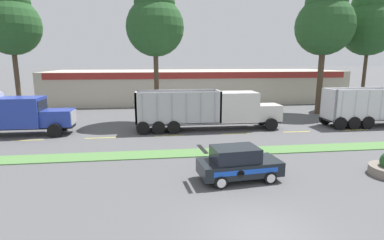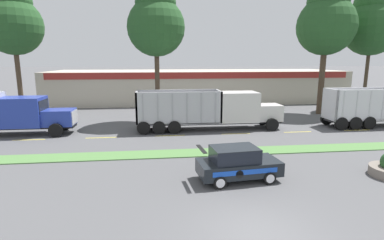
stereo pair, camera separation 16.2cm
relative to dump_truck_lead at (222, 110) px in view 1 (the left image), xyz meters
name	(u,v)px [view 1 (the left image)]	position (x,y,z in m)	size (l,w,h in m)	color
ground_plane	(259,233)	(-2.39, -16.15, -1.68)	(600.00, 600.00, 0.00)	#515154
grass_verge	(210,152)	(-2.39, -6.74, -1.65)	(120.00, 1.70, 0.06)	#517F42
centre_line_2	(28,140)	(-15.54, -1.89, -1.68)	(2.40, 0.14, 0.01)	yellow
centre_line_3	(101,138)	(-10.14, -1.89, -1.68)	(2.40, 0.14, 0.01)	yellow
centre_line_4	(170,136)	(-4.74, -1.89, -1.68)	(2.40, 0.14, 0.01)	yellow
centre_line_5	(235,134)	(0.66, -1.89, -1.68)	(2.40, 0.14, 0.01)	yellow
centre_line_6	(297,132)	(6.06, -1.89, -1.68)	(2.40, 0.14, 0.01)	yellow
centre_line_7	(355,130)	(11.46, -1.89, -1.68)	(2.40, 0.14, 0.01)	yellow
dump_truck_lead	(222,110)	(0.00, 0.00, 0.00)	(12.68, 2.72, 3.43)	black
dump_truck_trail	(7,116)	(-17.67, -0.06, -0.06)	(12.05, 2.67, 3.46)	black
rally_car	(238,163)	(-1.83, -11.37, -0.81)	(4.25, 2.26, 1.76)	black
store_building_backdrop	(196,86)	(0.39, 19.49, 0.57)	(41.70, 12.10, 4.49)	#BCB29E
tree_behind_left	(155,21)	(-5.65, 3.97, 7.84)	(5.42, 5.42, 13.07)	#473828
tree_behind_centre	(370,23)	(19.19, 8.01, 8.59)	(6.29, 6.29, 14.38)	#473828
tree_behind_right	(10,20)	(-20.31, 8.84, 8.33)	(5.93, 5.93, 13.90)	#473828
tree_behind_far_right	(325,21)	(12.54, 6.25, 8.50)	(6.22, 6.22, 14.27)	#473828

